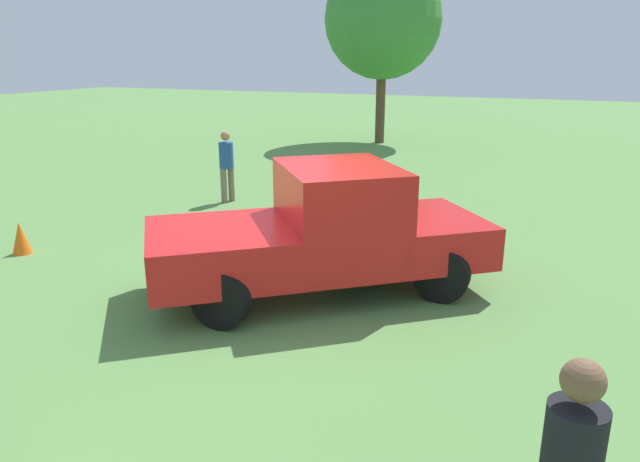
% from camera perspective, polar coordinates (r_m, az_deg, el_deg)
% --- Properties ---
extents(ground_plane, '(80.00, 80.00, 0.00)m').
position_cam_1_polar(ground_plane, '(8.39, -2.94, -6.08)').
color(ground_plane, '#5B8C47').
extents(pickup_truck, '(4.82, 4.38, 1.80)m').
position_cam_1_polar(pickup_truck, '(8.19, 0.81, 0.26)').
color(pickup_truck, black).
rests_on(pickup_truck, ground_plane).
extents(person_bystander, '(0.43, 0.43, 1.61)m').
position_cam_1_polar(person_bystander, '(13.48, -9.06, 6.57)').
color(person_bystander, '#7A6B51').
rests_on(person_bystander, ground_plane).
extents(tree_back_left, '(4.23, 4.23, 6.54)m').
position_cam_1_polar(tree_back_left, '(22.51, 6.13, 19.73)').
color(tree_back_left, brown).
rests_on(tree_back_left, ground_plane).
extents(traffic_cone, '(0.32, 0.32, 0.55)m').
position_cam_1_polar(traffic_cone, '(11.16, -27.07, -0.59)').
color(traffic_cone, orange).
rests_on(traffic_cone, ground_plane).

